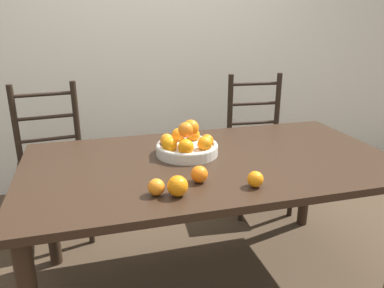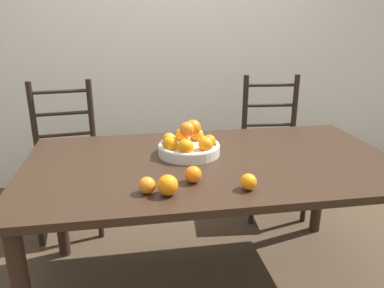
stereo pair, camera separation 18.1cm
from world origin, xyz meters
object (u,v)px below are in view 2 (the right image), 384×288
orange_loose_2 (193,174)px  chair_left (66,161)px  fruit_bowl (189,144)px  orange_loose_3 (147,185)px  chair_right (273,149)px  orange_loose_0 (168,185)px  orange_loose_1 (248,182)px

orange_loose_2 → chair_left: chair_left is taller
fruit_bowl → orange_loose_3: size_ratio=4.65×
orange_loose_2 → orange_loose_3: orange_loose_2 is taller
fruit_bowl → chair_right: size_ratio=0.32×
orange_loose_0 → chair_left: bearing=117.3°
chair_left → chair_right: (1.47, 0.00, 0.00)m
orange_loose_0 → chair_right: bearing=51.5°
orange_loose_3 → orange_loose_2: bearing=19.6°
orange_loose_3 → chair_left: chair_left is taller
orange_loose_0 → orange_loose_1: 0.33m
fruit_bowl → orange_loose_0: bearing=-109.3°
orange_loose_1 → chair_right: size_ratio=0.07×
orange_loose_3 → chair_right: bearing=48.3°
orange_loose_3 → chair_right: (0.97, 1.09, -0.29)m
chair_left → chair_right: same height
fruit_bowl → orange_loose_0: 0.47m
orange_loose_2 → orange_loose_3: 0.21m
orange_loose_3 → chair_left: 1.23m
orange_loose_3 → chair_right: 1.49m
orange_loose_1 → chair_left: chair_left is taller
fruit_bowl → chair_right: bearing=42.6°
orange_loose_1 → chair_right: chair_right is taller
orange_loose_2 → chair_right: bearing=52.9°
fruit_bowl → orange_loose_0: size_ratio=3.80×
orange_loose_2 → chair_left: size_ratio=0.07×
orange_loose_1 → chair_left: 1.48m
chair_right → orange_loose_3: bearing=-126.5°
orange_loose_1 → orange_loose_2: orange_loose_2 is taller
fruit_bowl → orange_loose_1: size_ratio=4.67×
orange_loose_0 → orange_loose_2: 0.16m
orange_loose_0 → chair_left: 1.30m
fruit_bowl → orange_loose_2: bearing=-96.0°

